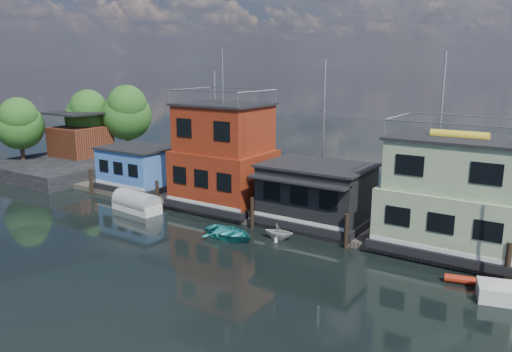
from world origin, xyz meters
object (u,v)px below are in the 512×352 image
Objects in this scene: houseboat_dark at (316,193)px; dinghy_white at (278,231)px; houseboat_blue at (138,168)px; tarp_runabout at (137,203)px; houseboat_red at (224,157)px; houseboat_green at (454,196)px; dinghy_teal at (229,233)px; red_kayak at (475,281)px.

houseboat_dark is 4.23m from dinghy_white.
tarp_runabout is at bearing -45.52° from houseboat_blue.
houseboat_red is 8.84m from dinghy_white.
houseboat_blue is 0.86× the size of houseboat_dark.
tarp_runabout is at bearing 82.13° from dinghy_white.
houseboat_blue is at bearing 66.62° from dinghy_white.
houseboat_green is at bearing 0.00° from houseboat_blue.
dinghy_teal is at bearing -0.29° from tarp_runabout.
houseboat_red reaches higher than tarp_runabout.
red_kayak is (2.22, -4.03, -3.33)m from houseboat_green.
houseboat_blue is 1.48× the size of tarp_runabout.
houseboat_blue is 6.30m from tarp_runabout.
houseboat_red is 17.01m from houseboat_green.
houseboat_dark reaches higher than tarp_runabout.
houseboat_red is at bearing 45.05° from dinghy_teal.
red_kayak is at bearing -8.00° from houseboat_blue.
dinghy_teal is at bearing -50.53° from houseboat_red.
dinghy_white is at bearing -12.57° from houseboat_blue.
houseboat_green is at bearing 0.00° from houseboat_red.
dinghy_teal is at bearing 109.83° from dinghy_white.
houseboat_blue is at bearing 140.13° from tarp_runabout.
red_kayak is (11.22, -4.02, -2.20)m from houseboat_dark.
dinghy_white is (7.17, -3.72, -3.57)m from houseboat_red.
houseboat_dark is (8.00, -0.02, -1.69)m from houseboat_red.
tarp_runabout is at bearing -140.18° from houseboat_red.
houseboat_dark is (17.50, -0.02, 0.21)m from houseboat_blue.
houseboat_blue is 29.07m from red_kayak.
tarp_runabout is (-9.63, 1.00, 0.25)m from dinghy_teal.
red_kayak is at bearing -79.32° from dinghy_teal.
houseboat_red is 1.60× the size of houseboat_dark.
houseboat_green is at bearing 105.10° from red_kayak.
houseboat_dark is at bearing -0.06° from houseboat_blue.
houseboat_dark is at bearing 23.80° from tarp_runabout.
tarp_runabout is (-22.22, -4.35, -2.92)m from houseboat_green.
houseboat_green reaches higher than red_kayak.
red_kayak is 12.05m from dinghy_white.
red_kayak is at bearing -102.30° from dinghy_white.
dinghy_white is (-0.83, -3.70, -1.89)m from houseboat_dark.
houseboat_green is at bearing -61.37° from dinghy_teal.
houseboat_blue is 26.53m from houseboat_green.
houseboat_green is 10.93m from dinghy_white.
houseboat_red is 20.02m from red_kayak.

